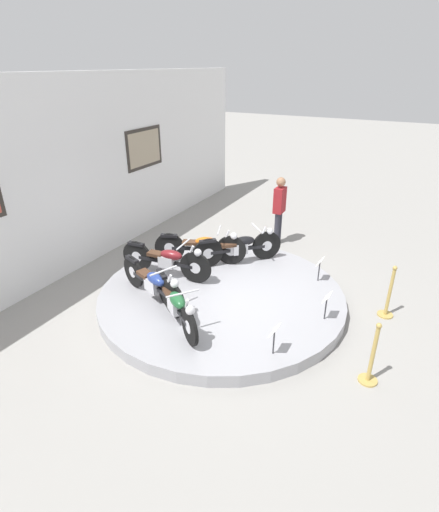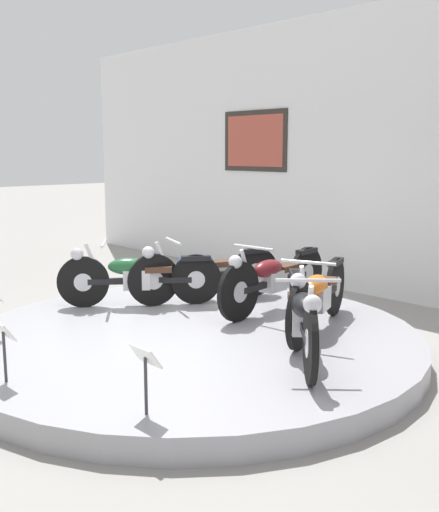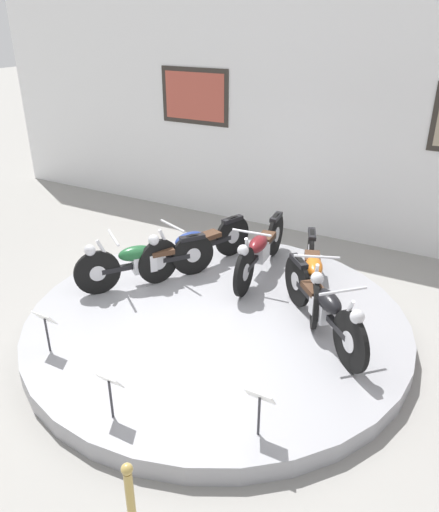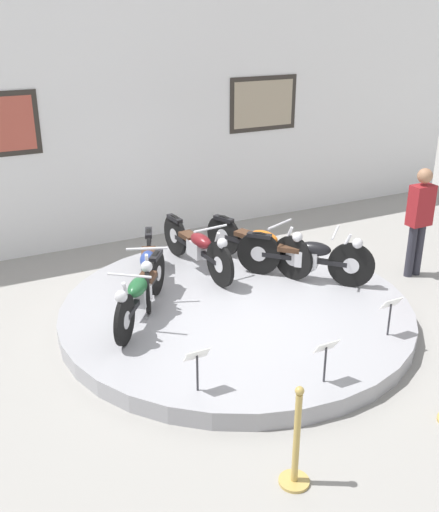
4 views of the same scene
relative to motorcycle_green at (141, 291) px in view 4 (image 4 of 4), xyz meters
The scene contains 13 objects.
ground_plane 1.41m from the motorcycle_green, ahead, with size 60.00×60.00×0.00m, color gray.
display_platform 1.37m from the motorcycle_green, ahead, with size 4.71×4.71×0.22m, color #99999E.
back_wall 3.89m from the motorcycle_green, 69.54° to the left, with size 14.00×0.22×4.07m.
motorcycle_green is the anchor object (origin of this frame).
motorcycle_blue 0.82m from the motorcycle_green, 62.89° to the left, with size 0.79×1.87×0.79m.
motorcycle_maroon 1.64m from the motorcycle_green, 39.36° to the left, with size 0.54×2.01×0.81m.
motorcycle_orange 2.27m from the motorcycle_green, 18.90° to the left, with size 0.80×1.89×0.81m.
motorcycle_black 2.53m from the motorcycle_green, ahead, with size 1.45×1.47×0.81m.
info_placard_front_left 1.75m from the motorcycle_green, 90.45° to the right, with size 0.26×0.11×0.51m.
info_placard_front_centre 2.55m from the motorcycle_green, 60.29° to the right, with size 0.26×0.11×0.51m.
info_placard_front_right 3.09m from the motorcycle_green, 34.64° to the right, with size 0.26×0.11×0.51m.
visitor_standing 4.44m from the motorcycle_green, ahead, with size 0.36×0.23×1.72m.
stanchion_post_left_of_entry 3.15m from the motorcycle_green, 84.39° to the right, with size 0.28×0.28×1.02m.
Camera 4 is at (-3.40, -6.33, 3.95)m, focal length 42.00 mm.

